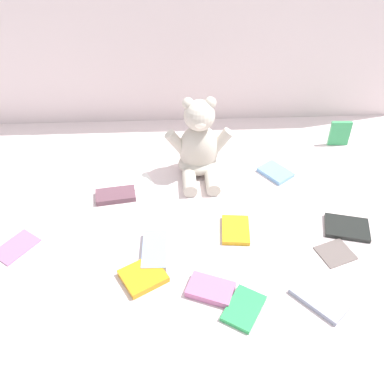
# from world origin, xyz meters

# --- Properties ---
(ground_plane) EXTENTS (3.20, 3.20, 0.00)m
(ground_plane) POSITION_xyz_m (0.00, 0.00, 0.00)
(ground_plane) COLOR silver
(backdrop_drape) EXTENTS (1.80, 0.03, 0.76)m
(backdrop_drape) POSITION_xyz_m (0.00, 0.48, 0.38)
(backdrop_drape) COLOR silver
(backdrop_drape) RESTS_ON ground_plane
(teddy_bear) EXTENTS (0.23, 0.20, 0.27)m
(teddy_bear) POSITION_xyz_m (0.05, 0.12, 0.10)
(teddy_bear) COLOR beige
(teddy_bear) RESTS_ON ground_plane
(book_case_0) EXTENTS (0.13, 0.08, 0.02)m
(book_case_0) POSITION_xyz_m (-0.23, 0.00, 0.01)
(book_case_0) COLOR brown
(book_case_0) RESTS_ON ground_plane
(book_case_1) EXTENTS (0.14, 0.14, 0.02)m
(book_case_1) POSITION_xyz_m (-0.12, -0.32, 0.01)
(book_case_1) COLOR orange
(book_case_1) RESTS_ON ground_plane
(book_case_2) EXTENTS (0.13, 0.14, 0.01)m
(book_case_2) POSITION_xyz_m (-0.49, -0.20, 0.00)
(book_case_2) COLOR #A56897
(book_case_2) RESTS_ON ground_plane
(book_case_3) EXTENTS (0.07, 0.14, 0.02)m
(book_case_3) POSITION_xyz_m (-0.10, -0.24, 0.01)
(book_case_3) COLOR #89A3D1
(book_case_3) RESTS_ON ground_plane
(book_case_4) EXTENTS (0.09, 0.12, 0.01)m
(book_case_4) POSITION_xyz_m (0.14, -0.17, 0.01)
(book_case_4) COLOR gold
(book_case_4) RESTS_ON ground_plane
(book_case_5) EXTENTS (0.14, 0.12, 0.01)m
(book_case_5) POSITION_xyz_m (0.47, -0.17, 0.01)
(book_case_5) COLOR black
(book_case_5) RESTS_ON ground_plane
(book_case_6) EXTENTS (0.12, 0.14, 0.01)m
(book_case_6) POSITION_xyz_m (0.13, -0.43, 0.01)
(book_case_6) COLOR green
(book_case_6) RESTS_ON ground_plane
(book_case_7) EXTENTS (0.11, 0.11, 0.01)m
(book_case_7) POSITION_xyz_m (0.41, -0.26, 0.00)
(book_case_7) COLOR #665955
(book_case_7) RESTS_ON ground_plane
(book_case_8) EXTENTS (0.13, 0.11, 0.02)m
(book_case_8) POSITION_xyz_m (0.05, -0.38, 0.01)
(book_case_8) COLOR #BF659A
(book_case_8) RESTS_ON ground_plane
(book_case_9) EXTENTS (0.12, 0.10, 0.01)m
(book_case_9) POSITION_xyz_m (-0.16, 0.07, 0.00)
(book_case_9) COLOR white
(book_case_9) RESTS_ON ground_plane
(book_case_10) EXTENTS (0.08, 0.02, 0.10)m
(book_case_10) POSITION_xyz_m (0.58, 0.27, 0.05)
(book_case_10) COLOR #39A65F
(book_case_10) RESTS_ON ground_plane
(book_case_11) EXTENTS (0.15, 0.15, 0.01)m
(book_case_11) POSITION_xyz_m (0.32, -0.41, 0.01)
(book_case_11) COLOR #8C92A8
(book_case_11) RESTS_ON ground_plane
(book_case_12) EXTENTS (0.12, 0.13, 0.01)m
(book_case_12) POSITION_xyz_m (0.31, 0.10, 0.01)
(book_case_12) COLOR #70A4D6
(book_case_12) RESTS_ON ground_plane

